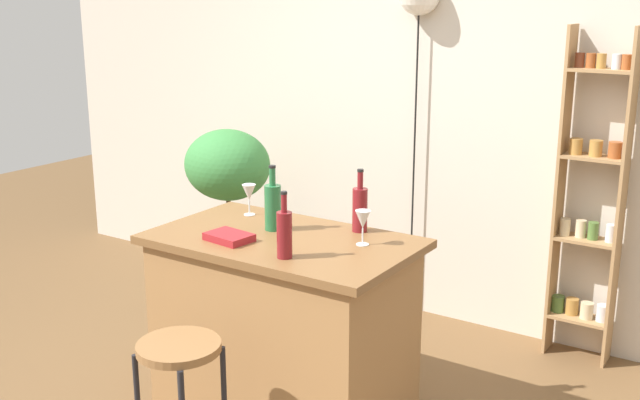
# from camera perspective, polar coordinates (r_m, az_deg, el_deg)

# --- Properties ---
(back_wall) EXTENTS (6.40, 0.10, 2.80)m
(back_wall) POSITION_cam_1_polar(r_m,az_deg,el_deg) (4.97, 8.41, 7.09)
(back_wall) COLOR beige
(back_wall) RESTS_ON ground
(kitchen_counter) EXTENTS (1.26, 0.75, 0.95)m
(kitchen_counter) POSITION_cam_1_polar(r_m,az_deg,el_deg) (3.84, -2.70, -9.49)
(kitchen_counter) COLOR #9E7042
(kitchen_counter) RESTS_ON ground
(bar_stool) EXTENTS (0.35, 0.35, 0.69)m
(bar_stool) POSITION_cam_1_polar(r_m,az_deg,el_deg) (3.32, -10.26, -13.09)
(bar_stool) COLOR black
(bar_stool) RESTS_ON ground
(spice_shelf) EXTENTS (0.36, 0.17, 1.91)m
(spice_shelf) POSITION_cam_1_polar(r_m,az_deg,el_deg) (4.58, 19.29, -0.20)
(spice_shelf) COLOR #A87F51
(spice_shelf) RESTS_ON ground
(plant_stool) EXTENTS (0.35, 0.35, 0.43)m
(plant_stool) POSITION_cam_1_polar(r_m,az_deg,el_deg) (5.32, -6.61, -5.56)
(plant_stool) COLOR #2D2823
(plant_stool) RESTS_ON ground
(potted_plant) EXTENTS (0.59, 0.53, 0.79)m
(potted_plant) POSITION_cam_1_polar(r_m,az_deg,el_deg) (5.11, -6.85, 2.16)
(potted_plant) COLOR #514C47
(potted_plant) RESTS_ON plant_stool
(bottle_vinegar) EXTENTS (0.07, 0.07, 0.31)m
(bottle_vinegar) POSITION_cam_1_polar(r_m,az_deg,el_deg) (3.74, 2.96, -0.60)
(bottle_vinegar) COLOR maroon
(bottle_vinegar) RESTS_ON kitchen_counter
(bottle_spirits_clear) EXTENTS (0.07, 0.07, 0.30)m
(bottle_spirits_clear) POSITION_cam_1_polar(r_m,az_deg,el_deg) (3.36, -2.64, -2.45)
(bottle_spirits_clear) COLOR maroon
(bottle_spirits_clear) RESTS_ON kitchen_counter
(bottle_wine_red) EXTENTS (0.08, 0.08, 0.32)m
(bottle_wine_red) POSITION_cam_1_polar(r_m,az_deg,el_deg) (3.76, -3.50, -0.42)
(bottle_wine_red) COLOR #236638
(bottle_wine_red) RESTS_ON kitchen_counter
(wine_glass_left) EXTENTS (0.07, 0.07, 0.16)m
(wine_glass_left) POSITION_cam_1_polar(r_m,az_deg,el_deg) (3.54, 3.18, -1.52)
(wine_glass_left) COLOR silver
(wine_glass_left) RESTS_ON kitchen_counter
(wine_glass_center) EXTENTS (0.07, 0.07, 0.16)m
(wine_glass_center) POSITION_cam_1_polar(r_m,az_deg,el_deg) (4.03, -5.27, 0.49)
(wine_glass_center) COLOR silver
(wine_glass_center) RESTS_ON kitchen_counter
(cookbook) EXTENTS (0.23, 0.18, 0.03)m
(cookbook) POSITION_cam_1_polar(r_m,az_deg,el_deg) (3.64, -6.73, -2.73)
(cookbook) COLOR maroon
(cookbook) RESTS_ON kitchen_counter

